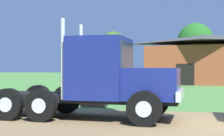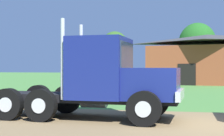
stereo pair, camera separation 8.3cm
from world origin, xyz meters
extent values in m
plane|color=#4C853B|center=(0.00, 0.00, 0.00)|extent=(200.00, 200.00, 0.00)
cube|color=olive|center=(0.00, 0.00, 0.00)|extent=(120.00, 6.12, 0.01)
cube|color=black|center=(-4.06, 0.49, 0.74)|extent=(6.80, 1.79, 0.28)
cube|color=navy|center=(-1.59, 0.38, 1.28)|extent=(1.87, 2.05, 1.07)
cube|color=silver|center=(-0.65, 0.34, 0.92)|extent=(0.25, 2.17, 0.32)
cube|color=navy|center=(-3.42, 0.46, 1.81)|extent=(1.99, 2.33, 2.13)
cube|color=#2D3D4C|center=(-2.46, 0.42, 2.24)|extent=(0.12, 1.88, 0.94)
cylinder|color=silver|center=(-4.45, 1.40, 2.12)|extent=(0.14, 0.14, 2.75)
cylinder|color=silver|center=(-4.52, -0.39, 2.12)|extent=(0.14, 0.14, 2.75)
cylinder|color=silver|center=(-3.95, 1.47, 0.53)|extent=(1.02, 0.56, 0.52)
cylinder|color=black|center=(-1.63, 1.51, 0.55)|extent=(1.12, 0.35, 1.11)
cylinder|color=silver|center=(-1.62, 1.67, 0.55)|extent=(0.50, 0.06, 0.50)
cylinder|color=black|center=(-1.72, -0.74, 0.55)|extent=(1.12, 0.35, 1.11)
cylinder|color=silver|center=(-1.73, -0.90, 0.55)|extent=(0.50, 0.06, 0.50)
cylinder|color=black|center=(-6.38, 1.71, 0.55)|extent=(1.12, 0.35, 1.11)
cylinder|color=silver|center=(-6.38, 1.87, 0.55)|extent=(0.50, 0.06, 0.50)
cylinder|color=black|center=(-6.48, -0.53, 0.55)|extent=(1.12, 0.35, 1.11)
cylinder|color=silver|center=(-6.49, -0.69, 0.55)|extent=(0.50, 0.06, 0.50)
cylinder|color=black|center=(-5.13, 1.66, 0.55)|extent=(1.12, 0.35, 1.11)
cylinder|color=silver|center=(-5.13, 1.82, 0.55)|extent=(0.50, 0.06, 0.50)
cylinder|color=black|center=(-5.23, -0.59, 0.55)|extent=(1.12, 0.35, 1.11)
cylinder|color=silver|center=(-5.24, -0.75, 0.55)|extent=(0.50, 0.06, 0.50)
cube|color=#98492C|center=(1.79, 27.28, 2.05)|extent=(13.07, 8.71, 4.10)
pyramid|color=#404040|center=(1.79, 27.28, 4.99)|extent=(13.73, 9.15, 0.89)
cube|color=black|center=(-0.48, 23.85, 1.10)|extent=(1.79, 0.27, 2.20)
cylinder|color=#513823|center=(-11.55, 40.57, 1.70)|extent=(0.44, 0.44, 3.40)
ellipsoid|color=#325D22|center=(-11.55, 40.57, 5.11)|extent=(4.28, 4.28, 4.70)
cylinder|color=#513823|center=(1.00, 39.44, 1.59)|extent=(0.44, 0.44, 3.19)
ellipsoid|color=#22621F|center=(1.00, 39.44, 5.34)|extent=(5.38, 5.38, 5.92)
camera|label=1|loc=(-0.49, -11.17, 1.84)|focal=54.24mm
camera|label=2|loc=(-0.41, -11.15, 1.84)|focal=54.24mm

